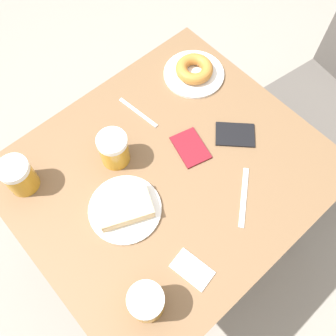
{
  "coord_description": "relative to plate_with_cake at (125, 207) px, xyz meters",
  "views": [
    {
      "loc": [
        0.38,
        -0.34,
        1.77
      ],
      "look_at": [
        0.0,
        0.0,
        0.74
      ],
      "focal_mm": 40.0,
      "sensor_mm": 36.0,
      "label": 1
    }
  ],
  "objects": [
    {
      "name": "fork",
      "position": [
        -0.24,
        0.25,
        -0.02
      ],
      "size": [
        0.17,
        0.03,
        0.0
      ],
      "rotation": [
        0.0,
        0.0,
        4.83
      ],
      "color": "silver",
      "rests_on": "table"
    },
    {
      "name": "knife",
      "position": [
        0.21,
        0.29,
        -0.02
      ],
      "size": [
        0.13,
        0.16,
        0.0
      ],
      "rotation": [
        0.0,
        0.0,
        0.67
      ],
      "color": "silver",
      "rests_on": "table"
    },
    {
      "name": "passport_near_edge",
      "position": [
        0.04,
        0.43,
        -0.02
      ],
      "size": [
        0.15,
        0.15,
        0.01
      ],
      "rotation": [
        0.0,
        0.0,
        5.49
      ],
      "color": "black",
      "rests_on": "table"
    },
    {
      "name": "napkin_folded",
      "position": [
        0.26,
        0.03,
        -0.02
      ],
      "size": [
        0.12,
        0.08,
        0.0
      ],
      "rotation": [
        0.0,
        0.0,
        0.17
      ],
      "color": "white",
      "rests_on": "table"
    },
    {
      "name": "table",
      "position": [
        -0.01,
        0.18,
        -0.08
      ],
      "size": [
        0.82,
        0.93,
        0.72
      ],
      "color": "brown",
      "rests_on": "ground_plane"
    },
    {
      "name": "passport_far_edge",
      "position": [
        -0.02,
        0.29,
        -0.02
      ],
      "size": [
        0.14,
        0.12,
        0.01
      ],
      "rotation": [
        0.0,
        0.0,
        4.45
      ],
      "color": "maroon",
      "rests_on": "table"
    },
    {
      "name": "beer_mug_center",
      "position": [
        0.25,
        -0.12,
        0.04
      ],
      "size": [
        0.09,
        0.09,
        0.11
      ],
      "color": "#C68C23",
      "rests_on": "table"
    },
    {
      "name": "beer_mug_right",
      "position": [
        -0.27,
        -0.17,
        0.04
      ],
      "size": [
        0.09,
        0.09,
        0.11
      ],
      "color": "#C68C23",
      "rests_on": "table"
    },
    {
      "name": "plate_with_donut",
      "position": [
        -0.23,
        0.5,
        0.0
      ],
      "size": [
        0.21,
        0.21,
        0.05
      ],
      "color": "white",
      "rests_on": "table"
    },
    {
      "name": "plate_with_cake",
      "position": [
        0.0,
        0.0,
        0.0
      ],
      "size": [
        0.22,
        0.22,
        0.05
      ],
      "color": "white",
      "rests_on": "table"
    },
    {
      "name": "ground_plane",
      "position": [
        -0.01,
        0.18,
        -0.74
      ],
      "size": [
        8.0,
        8.0,
        0.0
      ],
      "primitive_type": "plane",
      "color": "gray"
    },
    {
      "name": "beer_mug_left",
      "position": [
        -0.15,
        0.09,
        0.04
      ],
      "size": [
        0.09,
        0.09,
        0.11
      ],
      "color": "#C68C23",
      "rests_on": "table"
    }
  ]
}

